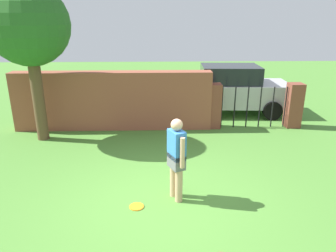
{
  "coord_description": "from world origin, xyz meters",
  "views": [
    {
      "loc": [
        -0.09,
        -5.24,
        3.35
      ],
      "look_at": [
        0.11,
        1.55,
        1.0
      ],
      "focal_mm": 33.91,
      "sensor_mm": 36.0,
      "label": 1
    }
  ],
  "objects_px": {
    "tree": "(29,27)",
    "car": "(229,89)",
    "frisbee_orange": "(137,207)",
    "person": "(176,156)"
  },
  "relations": [
    {
      "from": "tree",
      "to": "frisbee_orange",
      "type": "height_order",
      "value": "tree"
    },
    {
      "from": "tree",
      "to": "person",
      "type": "xyz_separation_m",
      "value": [
        3.66,
        -3.29,
        -2.21
      ]
    },
    {
      "from": "tree",
      "to": "frisbee_orange",
      "type": "relative_size",
      "value": 15.63
    },
    {
      "from": "person",
      "to": "tree",
      "type": "bearing_deg",
      "value": -156.41
    },
    {
      "from": "frisbee_orange",
      "to": "tree",
      "type": "bearing_deg",
      "value": 129.16
    },
    {
      "from": "tree",
      "to": "person",
      "type": "height_order",
      "value": "tree"
    },
    {
      "from": "tree",
      "to": "car",
      "type": "height_order",
      "value": "tree"
    },
    {
      "from": "person",
      "to": "car",
      "type": "bearing_deg",
      "value": 134.55
    },
    {
      "from": "frisbee_orange",
      "to": "person",
      "type": "bearing_deg",
      "value": 20.82
    },
    {
      "from": "car",
      "to": "person",
      "type": "bearing_deg",
      "value": -108.33
    }
  ]
}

